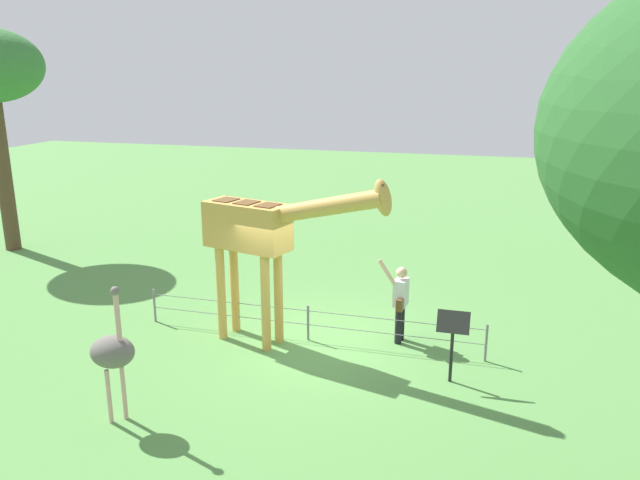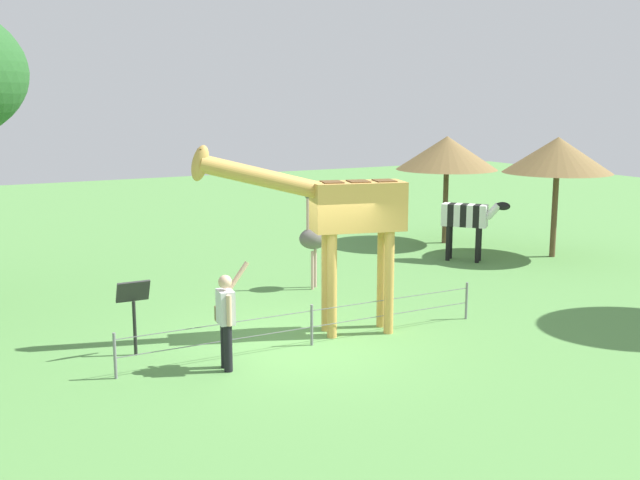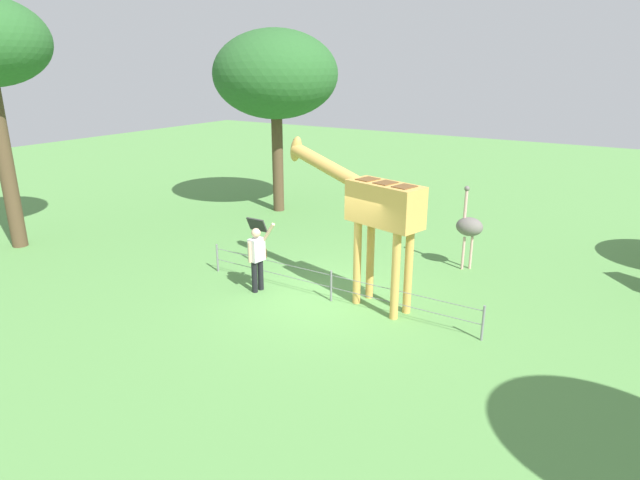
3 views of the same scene
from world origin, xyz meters
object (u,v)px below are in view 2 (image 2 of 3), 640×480
object	(u,v)px
ostrich	(314,239)
giraffe	(340,213)
info_sign	(134,302)
shade_hut_near	(558,155)
shade_hut_far	(447,153)
visitor	(226,316)
zebra	(467,219)

from	to	relation	value
ostrich	giraffe	bearing A→B (deg)	70.18
giraffe	ostrich	xyz separation A→B (m)	(-1.19, -3.29, -1.12)
info_sign	shade_hut_near	bearing A→B (deg)	-167.60
shade_hut_far	shade_hut_near	bearing A→B (deg)	114.00
giraffe	visitor	world-z (taller)	giraffe
giraffe	zebra	size ratio (longest dim) A/B	2.36
giraffe	ostrich	size ratio (longest dim) A/B	1.74
visitor	ostrich	size ratio (longest dim) A/B	0.78
shade_hut_far	visitor	bearing A→B (deg)	36.00
ostrich	shade_hut_far	size ratio (longest dim) A/B	0.69
visitor	ostrich	distance (m)	5.60
info_sign	visitor	bearing A→B (deg)	128.70
giraffe	ostrich	bearing A→B (deg)	-109.82
shade_hut_far	giraffe	bearing A→B (deg)	41.05
shade_hut_near	info_sign	size ratio (longest dim) A/B	2.52
ostrich	shade_hut_near	size ratio (longest dim) A/B	0.68
visitor	shade_hut_far	distance (m)	12.47
visitor	zebra	xyz separation A→B (m)	(-8.88, -4.86, 0.26)
giraffe	zebra	bearing A→B (deg)	-147.27
giraffe	shade_hut_far	world-z (taller)	giraffe
visitor	zebra	size ratio (longest dim) A/B	1.05
shade_hut_far	info_sign	size ratio (longest dim) A/B	2.46
giraffe	info_sign	size ratio (longest dim) A/B	2.97
zebra	shade_hut_far	distance (m)	3.07
zebra	shade_hut_far	size ratio (longest dim) A/B	0.51
zebra	info_sign	size ratio (longest dim) A/B	1.26
ostrich	shade_hut_near	xyz separation A→B (m)	(-7.58, -0.04, 1.65)
ostrich	info_sign	world-z (taller)	ostrich
visitor	info_sign	xyz separation A→B (m)	(1.13, -1.41, 0.05)
ostrich	info_sign	bearing A→B (deg)	28.89
shade_hut_far	ostrich	bearing A→B (deg)	26.84
shade_hut_near	shade_hut_far	distance (m)	3.39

